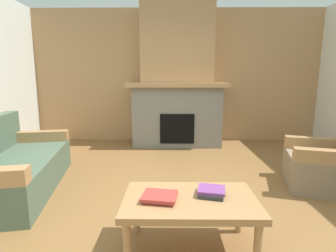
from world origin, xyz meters
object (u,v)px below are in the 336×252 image
(fireplace, at_px, (177,86))
(armchair, at_px, (326,164))
(couch, at_px, (11,168))
(coffee_table, at_px, (190,205))

(fireplace, height_order, armchair, fireplace)
(couch, height_order, armchair, same)
(armchair, relative_size, coffee_table, 0.94)
(armchair, bearing_deg, fireplace, 129.26)
(fireplace, distance_m, couch, 3.14)
(couch, height_order, coffee_table, couch)
(coffee_table, bearing_deg, couch, 152.46)
(coffee_table, bearing_deg, fireplace, 90.44)
(fireplace, bearing_deg, armchair, -50.74)
(armchair, bearing_deg, couch, -178.03)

